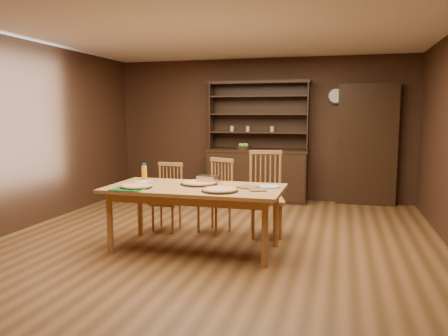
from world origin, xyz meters
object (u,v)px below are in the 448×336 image
(chair_center, at_px, (217,193))
(chair_right, at_px, (266,190))
(china_hutch, at_px, (257,168))
(juice_bottle, at_px, (144,172))
(chair_left, at_px, (168,194))
(dining_table, at_px, (195,193))

(chair_center, relative_size, chair_right, 0.90)
(china_hutch, relative_size, chair_right, 1.96)
(chair_right, distance_m, juice_bottle, 1.60)
(chair_right, bearing_deg, chair_center, 168.10)
(chair_left, xyz_separation_m, chair_right, (1.34, 0.10, 0.10))
(china_hutch, xyz_separation_m, chair_right, (0.53, -2.21, -0.01))
(juice_bottle, bearing_deg, chair_right, 18.94)
(chair_center, bearing_deg, juice_bottle, -125.84)
(dining_table, height_order, juice_bottle, juice_bottle)
(chair_right, xyz_separation_m, juice_bottle, (-1.49, -0.51, 0.26))
(china_hutch, bearing_deg, dining_table, -92.78)
(china_hutch, bearing_deg, juice_bottle, -109.40)
(china_hutch, height_order, juice_bottle, china_hutch)
(dining_table, xyz_separation_m, chair_left, (-0.66, 0.78, -0.19))
(dining_table, relative_size, chair_left, 2.20)
(chair_center, bearing_deg, china_hutch, 110.61)
(dining_table, height_order, chair_right, chair_right)
(chair_left, bearing_deg, dining_table, -48.79)
(chair_left, bearing_deg, chair_right, 5.25)
(chair_center, bearing_deg, chair_right, 25.55)
(dining_table, bearing_deg, juice_bottle, 155.77)
(chair_left, distance_m, juice_bottle, 0.57)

